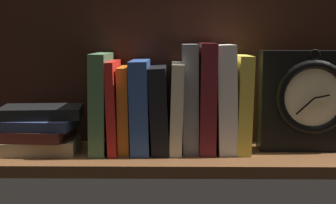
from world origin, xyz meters
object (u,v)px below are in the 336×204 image
object	(u,v)px
framed_clock	(310,100)
book_cream_twain	(175,107)
book_blue_modern	(141,105)
book_red_requiem	(115,106)
book_white_catcher	(225,98)
book_gray_chess	(190,98)
book_stack_side	(39,129)
book_yellow_seinlanguage	(242,103)
book_maroon_dawkins	(207,97)
book_orange_pandolfini	(125,109)
book_black_skeptic	(159,109)
book_green_romantic	(102,102)

from	to	relation	value
framed_clock	book_cream_twain	bearing A→B (deg)	179.82
book_cream_twain	book_blue_modern	bearing A→B (deg)	180.00
book_blue_modern	book_cream_twain	distance (cm)	7.72
book_red_requiem	book_white_catcher	distance (cm)	24.80
book_blue_modern	book_gray_chess	size ratio (longest dim) A/B	0.85
book_blue_modern	book_stack_side	distance (cm)	23.33
book_yellow_seinlanguage	book_stack_side	world-z (taller)	book_yellow_seinlanguage
book_white_catcher	book_cream_twain	bearing A→B (deg)	180.00
book_gray_chess	book_maroon_dawkins	world-z (taller)	book_maroon_dawkins
book_orange_pandolfini	book_black_skeptic	size ratio (longest dim) A/B	1.00
book_red_requiem	book_black_skeptic	world-z (taller)	book_red_requiem
book_green_romantic	framed_clock	xyz separation A→B (cm)	(46.68, -0.09, 0.51)
book_white_catcher	book_stack_side	xyz separation A→B (cm)	(-41.54, -1.85, -6.83)
book_orange_pandolfini	book_green_romantic	bearing A→B (deg)	180.00
book_black_skeptic	framed_clock	distance (cm)	33.75
book_black_skeptic	book_gray_chess	world-z (taller)	book_gray_chess
book_black_skeptic	framed_clock	world-z (taller)	framed_clock
book_gray_chess	book_white_catcher	bearing A→B (deg)	-0.00
book_white_catcher	book_stack_side	distance (cm)	42.14
book_white_catcher	book_blue_modern	bearing A→B (deg)	180.00
book_green_romantic	book_black_skeptic	bearing A→B (deg)	0.00
book_maroon_dawkins	book_stack_side	size ratio (longest dim) A/B	1.27
book_white_catcher	book_yellow_seinlanguage	bearing A→B (deg)	0.00
book_blue_modern	framed_clock	world-z (taller)	framed_clock
book_orange_pandolfini	book_gray_chess	xyz separation A→B (cm)	(14.52, 0.00, 2.50)
book_green_romantic	book_cream_twain	size ratio (longest dim) A/B	1.11
book_orange_pandolfini	book_maroon_dawkins	xyz separation A→B (cm)	(18.25, 0.00, 2.62)
book_red_requiem	book_yellow_seinlanguage	world-z (taller)	book_yellow_seinlanguage
book_gray_chess	book_yellow_seinlanguage	world-z (taller)	book_gray_chess
book_stack_side	book_green_romantic	bearing A→B (deg)	7.56
book_black_skeptic	book_gray_chess	bearing A→B (deg)	0.00
framed_clock	book_black_skeptic	bearing A→B (deg)	179.84
book_cream_twain	book_stack_side	xyz separation A→B (cm)	(-30.41, -1.85, -4.81)
book_gray_chess	framed_clock	bearing A→B (deg)	-0.20
book_gray_chess	book_cream_twain	bearing A→B (deg)	-180.00
book_orange_pandolfini	book_gray_chess	world-z (taller)	book_gray_chess
book_orange_pandolfini	book_cream_twain	bearing A→B (deg)	0.00
book_red_requiem	book_white_catcher	bearing A→B (deg)	0.00
book_blue_modern	framed_clock	distance (cm)	37.90
book_blue_modern	framed_clock	bearing A→B (deg)	-0.14
book_red_requiem	book_maroon_dawkins	size ratio (longest dim) A/B	0.84
book_green_romantic	book_orange_pandolfini	size ratio (longest dim) A/B	1.16
framed_clock	book_blue_modern	bearing A→B (deg)	179.86
book_cream_twain	framed_clock	bearing A→B (deg)	-0.18
book_black_skeptic	book_yellow_seinlanguage	world-z (taller)	book_yellow_seinlanguage
book_black_skeptic	book_maroon_dawkins	xyz separation A→B (cm)	(10.59, 0.00, 2.62)
book_blue_modern	framed_clock	xyz separation A→B (cm)	(37.88, -0.09, 1.29)
book_orange_pandolfini	book_cream_twain	world-z (taller)	book_cream_twain
book_red_requiem	book_cream_twain	world-z (taller)	book_red_requiem
book_gray_chess	book_green_romantic	bearing A→B (deg)	-180.00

